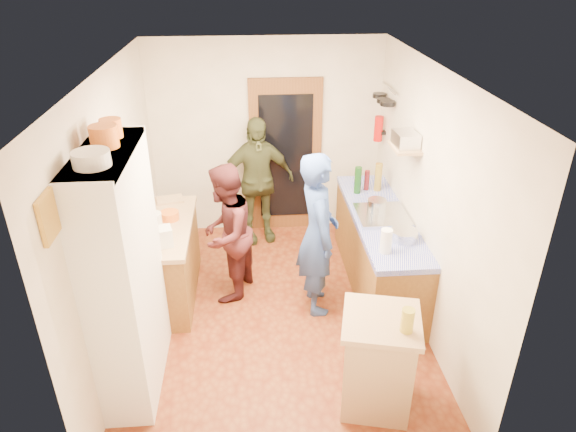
{
  "coord_description": "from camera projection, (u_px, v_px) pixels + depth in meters",
  "views": [
    {
      "loc": [
        -0.23,
        -4.45,
        3.51
      ],
      "look_at": [
        0.14,
        0.15,
        1.11
      ],
      "focal_mm": 32.0,
      "sensor_mm": 36.0,
      "label": 1
    }
  ],
  "objects": [
    {
      "name": "ext_bracket",
      "position": [
        383.0,
        132.0,
        6.51
      ],
      "size": [
        0.06,
        0.1,
        0.04
      ],
      "primitive_type": "cube",
      "color": "black",
      "rests_on": "wall_right"
    },
    {
      "name": "person_hob",
      "position": [
        321.0,
        235.0,
        5.29
      ],
      "size": [
        0.47,
        0.68,
        1.79
      ],
      "primitive_type": "imported",
      "rotation": [
        0.0,
        0.0,
        1.64
      ],
      "color": "#2E478E",
      "rests_on": "ground"
    },
    {
      "name": "right_counter_top",
      "position": [
        381.0,
        217.0,
        5.7
      ],
      "size": [
        0.62,
        2.22,
        0.06
      ],
      "primitive_type": "cube",
      "color": "#0B17BB",
      "rests_on": "right_counter_base"
    },
    {
      "name": "pan_hang_a",
      "position": [
        388.0,
        103.0,
        5.98
      ],
      "size": [
        0.18,
        0.18,
        0.05
      ],
      "primitive_type": "cylinder",
      "color": "black",
      "rests_on": "pan_rail"
    },
    {
      "name": "left_counter_top",
      "position": [
        161.0,
        227.0,
        5.49
      ],
      "size": [
        0.64,
        1.44,
        0.05
      ],
      "primitive_type": "cube",
      "color": "tan",
      "rests_on": "left_counter_base"
    },
    {
      "name": "ceiling",
      "position": [
        273.0,
        69.0,
        4.37
      ],
      "size": [
        3.0,
        4.0,
        0.02
      ],
      "primitive_type": "cube",
      "color": "silver",
      "rests_on": "ground"
    },
    {
      "name": "door_glass",
      "position": [
        286.0,
        158.0,
        6.82
      ],
      "size": [
        0.7,
        0.02,
        1.7
      ],
      "primitive_type": "cube",
      "color": "black",
      "rests_on": "door_frame"
    },
    {
      "name": "wall_front",
      "position": [
        293.0,
        349.0,
        3.2
      ],
      "size": [
        3.0,
        0.02,
        2.6
      ],
      "primitive_type": "cube",
      "color": "silver",
      "rests_on": "ground"
    },
    {
      "name": "island_base",
      "position": [
        377.0,
        364.0,
        4.29
      ],
      "size": [
        0.66,
        0.66,
        0.86
      ],
      "primitive_type": "cube",
      "rotation": [
        0.0,
        0.0,
        -0.23
      ],
      "color": "tan",
      "rests_on": "ground"
    },
    {
      "name": "orange_pot_b",
      "position": [
        111.0,
        128.0,
        4.0
      ],
      "size": [
        0.17,
        0.17,
        0.15
      ],
      "primitive_type": "cylinder",
      "color": "orange",
      "rests_on": "hutch_top_shelf"
    },
    {
      "name": "picture_frame",
      "position": [
        48.0,
        217.0,
        3.16
      ],
      "size": [
        0.03,
        0.25,
        0.3
      ],
      "primitive_type": "cube",
      "color": "gold",
      "rests_on": "wall_left"
    },
    {
      "name": "kettle",
      "position": [
        154.0,
        222.0,
        5.34
      ],
      "size": [
        0.19,
        0.19,
        0.19
      ],
      "primitive_type": "cylinder",
      "rotation": [
        0.0,
        0.0,
        0.13
      ],
      "color": "white",
      "rests_on": "left_counter_top"
    },
    {
      "name": "person_left",
      "position": [
        230.0,
        232.0,
        5.57
      ],
      "size": [
        0.82,
        0.92,
        1.57
      ],
      "primitive_type": "imported",
      "rotation": [
        0.0,
        0.0,
        -1.91
      ],
      "color": "#42191B",
      "rests_on": "ground"
    },
    {
      "name": "bottle_c",
      "position": [
        378.0,
        177.0,
        6.19
      ],
      "size": [
        0.09,
        0.09,
        0.35
      ],
      "primitive_type": "cylinder",
      "rotation": [
        0.0,
        0.0,
        0.09
      ],
      "color": "olive",
      "rests_on": "right_counter_top"
    },
    {
      "name": "mixing_bowl",
      "position": [
        404.0,
        235.0,
        5.18
      ],
      "size": [
        0.32,
        0.32,
        0.11
      ],
      "primitive_type": "cylinder",
      "rotation": [
        0.0,
        0.0,
        0.17
      ],
      "color": "silver",
      "rests_on": "right_counter_top"
    },
    {
      "name": "hutch_body",
      "position": [
        125.0,
        276.0,
        4.27
      ],
      "size": [
        0.4,
        1.2,
        2.2
      ],
      "primitive_type": "cube",
      "color": "white",
      "rests_on": "ground"
    },
    {
      "name": "left_counter_base",
      "position": [
        166.0,
        263.0,
        5.69
      ],
      "size": [
        0.6,
        1.4,
        0.85
      ],
      "primitive_type": "cube",
      "color": "brown",
      "rests_on": "ground"
    },
    {
      "name": "bottle_a",
      "position": [
        358.0,
        180.0,
        6.13
      ],
      "size": [
        0.1,
        0.1,
        0.33
      ],
      "primitive_type": "cylinder",
      "rotation": [
        0.0,
        0.0,
        0.27
      ],
      "color": "#143F14",
      "rests_on": "right_counter_top"
    },
    {
      "name": "wall_shelf",
      "position": [
        405.0,
        147.0,
        5.29
      ],
      "size": [
        0.26,
        0.42,
        0.03
      ],
      "primitive_type": "cube",
      "color": "tan",
      "rests_on": "wall_right"
    },
    {
      "name": "fire_extinguisher",
      "position": [
        378.0,
        129.0,
        6.49
      ],
      "size": [
        0.11,
        0.11,
        0.32
      ],
      "primitive_type": "cylinder",
      "color": "red",
      "rests_on": "wall_right"
    },
    {
      "name": "island_top",
      "position": [
        382.0,
        321.0,
        4.08
      ],
      "size": [
        0.75,
        0.75,
        0.05
      ],
      "primitive_type": "cube",
      "rotation": [
        0.0,
        0.0,
        -0.23
      ],
      "color": "tan",
      "rests_on": "island_base"
    },
    {
      "name": "hutch_top_shelf",
      "position": [
        104.0,
        153.0,
        3.77
      ],
      "size": [
        0.4,
        1.14,
        0.04
      ],
      "primitive_type": "cube",
      "color": "white",
      "rests_on": "hutch_body"
    },
    {
      "name": "wall_back",
      "position": [
        266.0,
        139.0,
        6.75
      ],
      "size": [
        3.0,
        0.02,
        2.6
      ],
      "primitive_type": "cube",
      "color": "silver",
      "rests_on": "ground"
    },
    {
      "name": "chopping_board",
      "position": [
        170.0,
        200.0,
        6.0
      ],
      "size": [
        0.34,
        0.28,
        0.02
      ],
      "primitive_type": "cube",
      "rotation": [
        0.0,
        0.0,
        0.22
      ],
      "color": "tan",
      "rests_on": "left_counter_top"
    },
    {
      "name": "cutting_board",
      "position": [
        376.0,
        315.0,
        4.13
      ],
      "size": [
        0.41,
        0.35,
        0.02
      ],
      "primitive_type": "cube",
      "rotation": [
        0.0,
        0.0,
        -0.23
      ],
      "color": "white",
      "rests_on": "island_top"
    },
    {
      "name": "wall_left",
      "position": [
        117.0,
        212.0,
        4.87
      ],
      "size": [
        0.02,
        4.0,
        2.6
      ],
      "primitive_type": "cube",
      "color": "silver",
      "rests_on": "ground"
    },
    {
      "name": "bottle_b",
      "position": [
        367.0,
        180.0,
        6.23
      ],
      "size": [
        0.07,
        0.07,
        0.25
      ],
      "primitive_type": "cylinder",
      "rotation": [
        0.0,
        0.0,
        0.22
      ],
      "color": "#591419",
      "rests_on": "right_counter_top"
    },
    {
      "name": "oil_jar",
      "position": [
        407.0,
        320.0,
        3.89
      ],
      "size": [
        0.12,
        0.12,
        0.2
      ],
      "primitive_type": "cylinder",
      "rotation": [
        0.0,
        0.0,
        -0.23
      ],
      "color": "#AD9E2D",
      "rests_on": "island_top"
    },
    {
      "name": "pot_on_hob",
      "position": [
        377.0,
        205.0,
        5.65
      ],
      "size": [
        0.21,
        0.21,
        0.14
      ],
      "primitive_type": "cylinder",
      "color": "silver",
      "rests_on": "hob"
    },
    {
      "name": "toaster",
      "position": [
        159.0,
        237.0,
        5.05
      ],
      "size": [
        0.29,
        0.23,
        0.19
      ],
      "primitive_type": "cube",
      "rotation": [
        0.0,
        0.0,
        0.27
      ],
      "color": "white",
      "rests_on": "left_counter_top"
    },
    {
      "name": "hob",
      "position": [
        382.0,
        215.0,
        5.63
      ],
      "size": [
        0.55,
        0.58,
        0.04
      ],
      "primitive_type": "cube",
      "color": "silver",
      "rests_on": "right_counter_top"
    },
    {
      "name": "pan_rail",
      "position": [
        390.0,
        88.0,
        6.08
      ],
      "size": [
        0.02,
        0.65,
        0.02
      ],
      "primitive_type": "cylinder",
      "rotation": [
        1.57,
        0.0,
        0.0
      ],
      "color": "silver",
      "rests_on": "wall_right"
    },
    {
      "name": "door_frame",
      "position": [
        286.0,
        157.0,
        6.85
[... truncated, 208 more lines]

